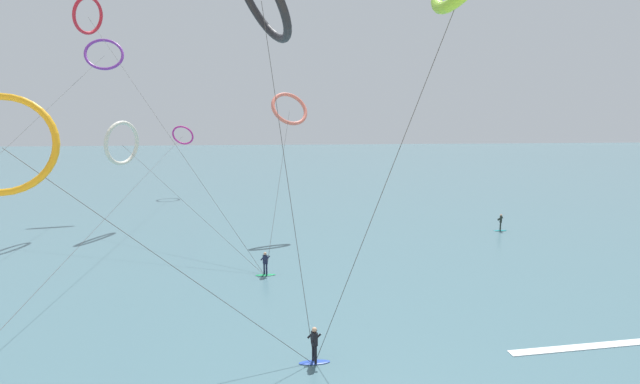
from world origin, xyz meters
TOP-DOWN VIEW (x-y plane):
  - sea_water at (0.00, 108.75)m, footprint 400.00×200.00m
  - surfer_cobalt at (-1.39, 14.67)m, footprint 1.40×0.65m
  - surfer_emerald at (-3.57, 26.07)m, footprint 1.40×0.72m
  - surfer_teal at (19.53, 35.77)m, footprint 1.40×0.70m
  - kite_magenta at (-15.40, 61.63)m, footprint 3.34×52.51m
  - kite_crimson at (-21.13, 45.67)m, footprint 19.02×21.71m
  - kite_ivory at (-17.50, 41.76)m, footprint 15.36×17.93m
  - kite_violet at (-22.04, 51.90)m, footprint 4.67×44.52m
  - kite_coral at (-1.05, 38.86)m, footprint 4.67×14.59m
  - kite_amber at (-13.77, 15.72)m, footprint 14.55×2.00m
  - wave_crest_far at (14.06, 14.45)m, footprint 12.79×0.91m

SIDE VIEW (x-z plane):
  - sea_water at x=0.00m, z-range 0.00..0.08m
  - wave_crest_far at x=14.06m, z-range 0.00..0.12m
  - surfer_cobalt at x=-1.39m, z-range -0.03..1.67m
  - surfer_emerald at x=-3.57m, z-range -0.03..1.67m
  - surfer_teal at x=19.53m, z-range -0.03..1.67m
  - kite_ivory at x=-17.50m, z-range 3.21..14.12m
  - kite_magenta at x=-15.40m, z-range 3.67..13.98m
  - kite_amber at x=-13.77m, z-range 3.87..15.74m
  - kite_coral at x=-1.05m, z-range 5.16..18.82m
  - kite_violet at x=-22.04m, z-range 8.27..28.89m
  - kite_crimson at x=-21.13m, z-range 9.77..33.17m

